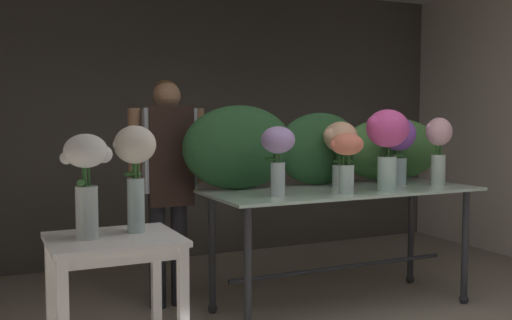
{
  "coord_description": "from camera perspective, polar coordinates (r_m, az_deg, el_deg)",
  "views": [
    {
      "loc": [
        -2.11,
        -2.14,
        1.4
      ],
      "look_at": [
        -0.55,
        1.17,
        1.12
      ],
      "focal_mm": 41.61,
      "sensor_mm": 36.0,
      "label": 1
    }
  ],
  "objects": [
    {
      "name": "vase_lilac_roses",
      "position": [
        3.84,
        2.13,
        0.96
      ],
      "size": [
        0.22,
        0.22,
        0.45
      ],
      "color": "silver",
      "rests_on": "display_table_glass"
    },
    {
      "name": "florist",
      "position": [
        4.32,
        -8.49,
        -0.85
      ],
      "size": [
        0.56,
        0.24,
        1.65
      ],
      "color": "#232328",
      "rests_on": "ground"
    },
    {
      "name": "vase_blush_ranunculus",
      "position": [
        4.63,
        17.14,
        1.54
      ],
      "size": [
        0.19,
        0.19,
        0.51
      ],
      "color": "silver",
      "rests_on": "display_table_glass"
    },
    {
      "name": "vase_coral_peonies",
      "position": [
        3.99,
        8.73,
        0.56
      ],
      "size": [
        0.24,
        0.22,
        0.41
      ],
      "color": "silver",
      "rests_on": "display_table_glass"
    },
    {
      "name": "side_table_white",
      "position": [
        3.15,
        -13.48,
        -9.26
      ],
      "size": [
        0.65,
        0.57,
        0.78
      ],
      "color": "white",
      "rests_on": "ground"
    },
    {
      "name": "vase_white_roses_tall",
      "position": [
        3.05,
        -15.97,
        -1.3
      ],
      "size": [
        0.26,
        0.21,
        0.52
      ],
      "color": "silver",
      "rests_on": "side_table_white"
    },
    {
      "name": "wall_back",
      "position": [
        5.96,
        -4.6,
        3.78
      ],
      "size": [
        5.39,
        0.12,
        2.68
      ],
      "primitive_type": "cube",
      "color": "#4C4742",
      "rests_on": "ground"
    },
    {
      "name": "foliage_backdrop",
      "position": [
        4.51,
        6.28,
        1.1
      ],
      "size": [
        2.25,
        0.28,
        0.6
      ],
      "color": "#28562D",
      "rests_on": "display_table_glass"
    },
    {
      "name": "vase_cream_lisianthus_tall",
      "position": [
        3.16,
        -11.54,
        -0.11
      ],
      "size": [
        0.23,
        0.22,
        0.56
      ],
      "color": "silver",
      "rests_on": "side_table_white"
    },
    {
      "name": "vase_violet_snapdragons",
      "position": [
        4.6,
        13.48,
        1.64
      ],
      "size": [
        0.28,
        0.27,
        0.51
      ],
      "color": "silver",
      "rests_on": "display_table_glass"
    },
    {
      "name": "ground_plane",
      "position": [
        4.61,
        3.29,
        -13.33
      ],
      "size": [
        7.56,
        7.56,
        0.0
      ],
      "primitive_type": "plane",
      "color": "gray"
    },
    {
      "name": "vase_fuchsia_freesia",
      "position": [
        4.21,
        12.53,
        2.17
      ],
      "size": [
        0.33,
        0.29,
        0.57
      ],
      "color": "silver",
      "rests_on": "display_table_glass"
    },
    {
      "name": "display_table_glass",
      "position": [
        4.32,
        8.28,
        -4.64
      ],
      "size": [
        1.97,
        0.8,
        0.88
      ],
      "color": "silver",
      "rests_on": "ground"
    },
    {
      "name": "vase_peach_hydrangea",
      "position": [
        4.39,
        8.07,
        1.58
      ],
      "size": [
        0.28,
        0.25,
        0.48
      ],
      "color": "silver",
      "rests_on": "display_table_glass"
    }
  ]
}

